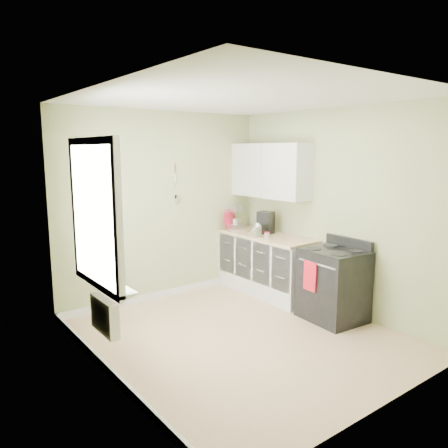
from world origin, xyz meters
TOP-DOWN VIEW (x-y plane):
  - floor at (0.00, 0.00)m, footprint 3.20×3.60m
  - ceiling at (0.00, 0.00)m, footprint 3.20×3.60m
  - wall_back at (0.00, 1.81)m, footprint 3.20×0.02m
  - wall_left at (-1.61, 0.00)m, footprint 0.02×3.60m
  - wall_right at (1.61, 0.00)m, footprint 0.02×3.60m
  - base_cabinets at (1.30, 1.00)m, footprint 0.60×1.60m
  - countertop at (1.29, 1.00)m, footprint 0.64×1.60m
  - upper_cabinets at (1.43, 1.10)m, footprint 0.35×1.40m
  - window at (-1.58, 0.30)m, footprint 0.06×1.14m
  - window_sill at (-1.51, 0.30)m, footprint 0.18×1.14m
  - radiator at (-1.54, 0.25)m, footprint 0.12×0.50m
  - wall_utensils at (0.20, 1.78)m, footprint 0.02×0.14m
  - stove at (1.28, -0.27)m, footprint 0.71×0.80m
  - stand_mixer at (1.22, 1.74)m, footprint 0.24×0.37m
  - kettle at (1.05, 0.94)m, footprint 0.21×0.12m
  - coffee_maker at (1.32, 1.07)m, footprint 0.25×0.26m
  - red_tray at (1.14, 1.72)m, footprint 0.32×0.16m
  - jar at (1.12, 0.81)m, footprint 0.08×0.08m
  - plant_a at (-1.50, 0.02)m, footprint 0.20×0.21m
  - plant_b at (-1.50, 0.23)m, footprint 0.18×0.21m
  - plant_c at (-1.50, 0.56)m, footprint 0.17×0.17m

SIDE VIEW (x-z plane):
  - floor at x=0.00m, z-range -0.02..0.00m
  - base_cabinets at x=1.30m, z-range 0.00..0.87m
  - stove at x=1.28m, z-range -0.05..0.98m
  - radiator at x=-1.54m, z-range 0.38..0.73m
  - window_sill at x=-1.51m, z-range 0.86..0.90m
  - countertop at x=1.29m, z-range 0.87..0.91m
  - jar at x=1.12m, z-range 0.91..1.00m
  - kettle at x=1.05m, z-range 0.91..1.12m
  - plant_c at x=-1.50m, z-range 0.90..1.18m
  - plant_b at x=-1.50m, z-range 0.90..1.22m
  - plant_a at x=-1.50m, z-range 0.90..1.23m
  - coffee_maker at x=1.32m, z-range 0.90..1.24m
  - red_tray at x=1.14m, z-range 0.91..1.23m
  - stand_mixer at x=1.22m, z-range 0.88..1.30m
  - wall_back at x=0.00m, z-range 0.00..2.70m
  - wall_left at x=-1.61m, z-range 0.00..2.70m
  - wall_right at x=1.61m, z-range 0.00..2.70m
  - window at x=-1.58m, z-range 0.83..2.27m
  - wall_utensils at x=0.20m, z-range 1.27..1.85m
  - upper_cabinets at x=1.43m, z-range 1.45..2.25m
  - ceiling at x=0.00m, z-range 2.70..2.72m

